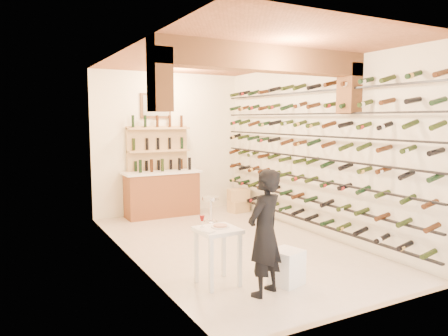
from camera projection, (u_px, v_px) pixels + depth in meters
name	position (u px, v px, depth m)	size (l,w,h in m)	color
ground	(232.00, 244.00, 7.42)	(6.00, 6.00, 0.00)	beige
room_shell	(240.00, 113.00, 6.93)	(3.52, 6.02, 3.21)	white
wine_rack	(304.00, 152.00, 7.96)	(0.32, 5.70, 2.56)	black
back_counter	(162.00, 192.00, 9.53)	(1.70, 0.62, 1.29)	brown
back_shelving	(158.00, 163.00, 9.67)	(1.40, 0.31, 2.73)	tan
tasting_table	(217.00, 238.00, 5.56)	(0.53, 0.53, 0.91)	white
white_stool	(286.00, 267.00, 5.61)	(0.37, 0.37, 0.46)	white
person	(265.00, 233.00, 5.22)	(0.57, 0.37, 1.56)	black
chrome_barstool	(211.00, 211.00, 8.27)	(0.35, 0.35, 0.67)	silver
crate_lower	(238.00, 206.00, 9.98)	(0.44, 0.31, 0.26)	tan
crate_upper	(238.00, 195.00, 9.95)	(0.47, 0.32, 0.27)	tan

